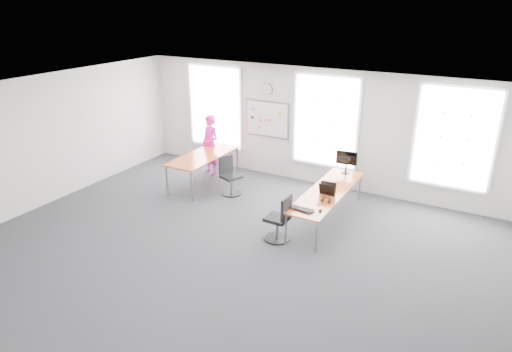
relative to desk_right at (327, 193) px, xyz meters
The scene contains 22 objects.
floor 2.44m from the desk_right, 118.57° to the right, with size 10.00×10.00×0.00m, color #29292E.
ceiling 3.32m from the desk_right, 118.57° to the right, with size 10.00×10.00×0.00m, color silver.
wall_back 2.39m from the desk_right, 120.18° to the left, with size 10.00×10.00×0.00m, color silver.
wall_front 6.23m from the desk_right, 100.50° to the right, with size 10.00×10.00×0.00m, color silver.
wall_left 6.52m from the desk_right, 161.36° to the right, with size 10.00×10.00×0.00m, color silver.
window_left 4.66m from the desk_right, 155.22° to the left, with size 1.60×0.06×2.20m, color silver.
window_mid 2.32m from the desk_right, 113.42° to the left, with size 1.60×0.06×2.20m, color silver.
window_right 3.07m from the desk_right, 41.20° to the left, with size 1.60×0.06×2.20m, color silver.
desk_right is the anchor object (origin of this frame).
desk_left 3.58m from the desk_right, behind, with size 0.88×2.20×0.80m.
chair_right 1.39m from the desk_right, 111.30° to the right, with size 0.52×0.52×0.97m.
chair_left 2.66m from the desk_right, behind, with size 0.55×0.55×0.95m.
person 4.01m from the desk_right, 163.06° to the left, with size 0.60×0.40×1.66m, color #EE1DA2.
whiteboard 3.25m from the desk_right, 142.43° to the left, with size 1.20×0.03×0.90m, color white.
wall_clock 3.55m from the desk_right, 142.43° to the left, with size 0.30×0.30×0.04m, color gray.
keyboard 1.14m from the desk_right, 94.86° to the right, with size 0.49×0.17×0.02m, color black.
mouse 1.05m from the desk_right, 76.48° to the right, with size 0.08×0.12×0.05m, color black.
lens_cap 0.76m from the desk_right, 84.21° to the right, with size 0.07×0.07×0.01m, color black.
headphones 0.60m from the desk_right, 72.06° to the right, with size 0.19×0.10×0.11m.
laptop_sleeve 0.27m from the desk_right, 69.52° to the right, with size 0.34×0.20×0.28m.
paper_stack 0.30m from the desk_right, 112.99° to the left, with size 0.28×0.21×0.10m, color beige.
monitor 1.28m from the desk_right, 90.26° to the left, with size 0.49×0.20×0.55m.
Camera 1 is at (4.16, -6.56, 4.59)m, focal length 32.00 mm.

